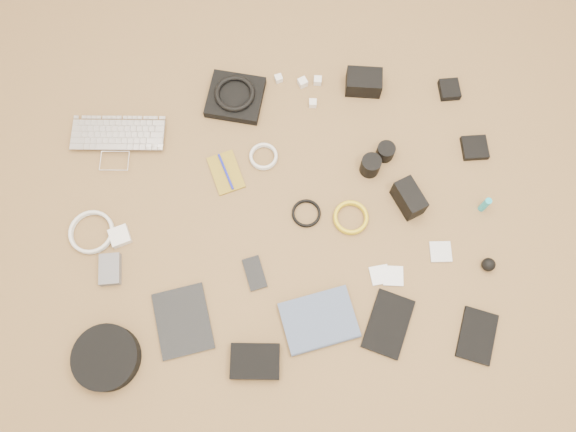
{
  "coord_description": "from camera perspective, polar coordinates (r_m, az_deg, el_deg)",
  "views": [
    {
      "loc": [
        -0.02,
        -0.58,
        1.8
      ],
      "look_at": [
        0.02,
        0.0,
        0.02
      ],
      "focal_mm": 35.0,
      "sensor_mm": 36.0,
      "label": 1
    }
  ],
  "objects": [
    {
      "name": "tablet",
      "position": [
        1.84,
        -10.62,
        -10.44
      ],
      "size": [
        0.2,
        0.24,
        0.01
      ],
      "primitive_type": "cube",
      "rotation": [
        0.0,
        0.0,
        0.17
      ],
      "color": "black",
      "rests_on": "ground"
    },
    {
      "name": "lens_a",
      "position": [
        1.94,
        8.37,
        5.1
      ],
      "size": [
        0.09,
        0.09,
        0.07
      ],
      "primitive_type": "cylinder",
      "rotation": [
        0.0,
        0.0,
        0.33
      ],
      "color": "black",
      "rests_on": "ground"
    },
    {
      "name": "filter_case_left",
      "position": [
        1.86,
        9.32,
        -5.93
      ],
      "size": [
        0.07,
        0.07,
        0.01
      ],
      "primitive_type": "cube",
      "rotation": [
        0.0,
        0.0,
        0.11
      ],
      "color": "silver",
      "rests_on": "ground"
    },
    {
      "name": "notebook_black_b",
      "position": [
        1.89,
        18.65,
        -11.44
      ],
      "size": [
        0.16,
        0.19,
        0.01
      ],
      "primitive_type": "cube",
      "rotation": [
        0.0,
        0.0,
        -0.37
      ],
      "color": "black",
      "rests_on": "ground"
    },
    {
      "name": "headphones",
      "position": [
        2.04,
        -5.44,
        12.29
      ],
      "size": [
        0.17,
        0.17,
        0.02
      ],
      "primitive_type": "torus",
      "rotation": [
        0.0,
        0.0,
        -0.24
      ],
      "color": "black",
      "rests_on": "headphone_pouch"
    },
    {
      "name": "lens_cleaner",
      "position": [
        1.97,
        19.37,
        1.09
      ],
      "size": [
        0.03,
        0.03,
        0.08
      ],
      "primitive_type": "cylinder",
      "rotation": [
        0.0,
        0.0,
        0.21
      ],
      "color": "#1B9FB4",
      "rests_on": "ground"
    },
    {
      "name": "laptop",
      "position": [
        2.06,
        -16.96,
        6.78
      ],
      "size": [
        0.34,
        0.25,
        0.03
      ],
      "primitive_type": "imported",
      "rotation": [
        0.0,
        0.0,
        -0.09
      ],
      "color": "silver",
      "rests_on": "ground"
    },
    {
      "name": "cable_white_b",
      "position": [
        1.98,
        -19.27,
        -1.6
      ],
      "size": [
        0.19,
        0.19,
        0.01
      ],
      "primitive_type": "torus",
      "rotation": [
        0.0,
        0.0,
        -0.31
      ],
      "color": "silver",
      "rests_on": "ground"
    },
    {
      "name": "pen_blue",
      "position": [
        1.94,
        -6.34,
        4.5
      ],
      "size": [
        0.05,
        0.13,
        0.01
      ],
      "primitive_type": "cylinder",
      "rotation": [
        1.57,
        0.0,
        0.32
      ],
      "color": "#151BAE",
      "rests_on": "notebook_olive"
    },
    {
      "name": "charger_a",
      "position": [
        2.1,
        -0.96,
        13.8
      ],
      "size": [
        0.03,
        0.03,
        0.02
      ],
      "primitive_type": "cube",
      "rotation": [
        0.0,
        0.0,
        0.27
      ],
      "color": "silver",
      "rests_on": "ground"
    },
    {
      "name": "drive_case",
      "position": [
        1.78,
        -3.36,
        -14.53
      ],
      "size": [
        0.16,
        0.12,
        0.04
      ],
      "primitive_type": "cube",
      "rotation": [
        0.0,
        0.0,
        -0.09
      ],
      "color": "black",
      "rests_on": "ground"
    },
    {
      "name": "cable_white_a",
      "position": [
        1.96,
        -2.5,
        6.0
      ],
      "size": [
        0.13,
        0.13,
        0.01
      ],
      "primitive_type": "torus",
      "rotation": [
        0.0,
        0.0,
        -0.37
      ],
      "color": "silver",
      "rests_on": "ground"
    },
    {
      "name": "cable_yellow",
      "position": [
        1.89,
        6.37,
        -0.22
      ],
      "size": [
        0.15,
        0.15,
        0.01
      ],
      "primitive_type": "torus",
      "rotation": [
        0.0,
        0.0,
        0.29
      ],
      "color": "gold",
      "rests_on": "ground"
    },
    {
      "name": "cable_black",
      "position": [
        1.89,
        1.86,
        0.24
      ],
      "size": [
        0.12,
        0.12,
        0.01
      ],
      "primitive_type": "torus",
      "rotation": [
        0.0,
        0.0,
        0.25
      ],
      "color": "black",
      "rests_on": "ground"
    },
    {
      "name": "notebook_black_a",
      "position": [
        1.83,
        10.15,
        -10.73
      ],
      "size": [
        0.19,
        0.23,
        0.01
      ],
      "primitive_type": "cube",
      "rotation": [
        0.0,
        0.0,
        -0.43
      ],
      "color": "black",
      "rests_on": "ground"
    },
    {
      "name": "lens_b",
      "position": [
        1.97,
        9.87,
        6.46
      ],
      "size": [
        0.08,
        0.08,
        0.06
      ],
      "primitive_type": "cylinder",
      "rotation": [
        0.0,
        0.0,
        0.29
      ],
      "color": "black",
      "rests_on": "ground"
    },
    {
      "name": "air_blower",
      "position": [
        1.93,
        19.69,
        -4.67
      ],
      "size": [
        0.05,
        0.05,
        0.04
      ],
      "primitive_type": "sphere",
      "rotation": [
        0.0,
        0.0,
        0.03
      ],
      "color": "black",
      "rests_on": "ground"
    },
    {
      "name": "lens_pouch",
      "position": [
        2.16,
        16.07,
        12.25
      ],
      "size": [
        0.07,
        0.08,
        0.03
      ],
      "primitive_type": "cube",
      "rotation": [
        0.0,
        0.0,
        0.01
      ],
      "color": "black",
      "rests_on": "ground"
    },
    {
      "name": "dslr_camera",
      "position": [
        2.08,
        7.7,
        13.32
      ],
      "size": [
        0.14,
        0.1,
        0.07
      ],
      "primitive_type": "cube",
      "rotation": [
        0.0,
        0.0,
        -0.14
      ],
      "color": "black",
      "rests_on": "ground"
    },
    {
      "name": "power_brick",
      "position": [
        1.94,
        -16.7,
        -1.98
      ],
      "size": [
        0.08,
        0.08,
        0.03
      ],
      "primitive_type": "cube",
      "rotation": [
        0.0,
        0.0,
        0.3
      ],
      "color": "silver",
      "rests_on": "ground"
    },
    {
      "name": "notebook_olive",
      "position": [
        1.95,
        -6.32,
        4.41
      ],
      "size": [
        0.13,
        0.17,
        0.01
      ],
      "primitive_type": "cube",
      "rotation": [
        0.0,
        0.0,
        0.27
      ],
      "color": "olive",
      "rests_on": "ground"
    },
    {
      "name": "filter_case_right",
      "position": [
        1.92,
        15.24,
        -3.53
      ],
      "size": [
        0.07,
        0.07,
        0.01
      ],
      "primitive_type": "cube",
      "rotation": [
        0.0,
        0.0,
        -0.06
      ],
      "color": "silver",
      "rests_on": "ground"
    },
    {
      "name": "charger_c",
      "position": [
        2.1,
        3.03,
        13.58
      ],
      "size": [
        0.03,
        0.03,
        0.03
      ],
      "primitive_type": "cube",
      "rotation": [
        0.0,
        0.0,
        -0.15
      ],
      "color": "silver",
      "rests_on": "ground"
    },
    {
      "name": "headphone_case",
      "position": [
        1.86,
        -17.97,
        -13.53
      ],
      "size": [
        0.26,
        0.26,
        0.06
      ],
      "primitive_type": "cylinder",
      "rotation": [
        0.0,
        0.0,
        0.34
      ],
      "color": "black",
      "rests_on": "ground"
    },
    {
      "name": "headphone_pouch",
      "position": [
        2.06,
        -5.37,
        11.92
      ],
      "size": [
        0.23,
        0.22,
        0.03
      ],
      "primitive_type": "cube",
      "rotation": [
        0.0,
        0.0,
        -0.25
      ],
      "color": "black",
      "rests_on": "ground"
    },
    {
      "name": "paperback",
      "position": [
        1.79,
        3.95,
        -13.1
      ],
      "size": [
        0.25,
        0.21,
        0.02
      ],
      "primitive_type": "imported",
      "rotation": [
        0.0,
        0.0,
        1.76
      ],
      "color": "#41506F",
      "rests_on": "ground"
    },
    {
      "name": "charger_d",
      "position": [
        2.05,
        2.54,
        11.38
      ],
      "size": [
        0.03,
        0.03,
        0.02
      ],
      "primitive_type": "cube",
      "rotation": [
        0.0,
        0.0,
        -0.11
      ],
      "color": "silver",
      "rests_on": "ground"
    },
    {
      "name": "phone",
      "position": [
        1.84,
        -3.41,
        -5.82
      ],
      "size": [
        0.08,
        0.12,
        0.01
      ],
      "primitive_type": "cube",
      "rotation": [
        0.0,
        0.0,
        0.22
      ],
      "color": "black",
      "rests_on": "ground"
    },
    {
      "name": "filter_case_mid",
      "position": [
        1.86,
        10.62,
        -6.01
      ],
      "size": [
        0.07,
        0.07,
        0.01
      ],
      "primitive_type": "cube",
      "rotation": [
        0.0,
        0.0,
        -0.12
      ],
      "color": "silver",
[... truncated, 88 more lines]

